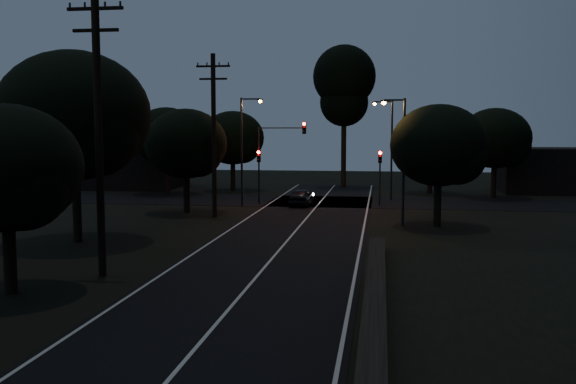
% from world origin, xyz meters
% --- Properties ---
extents(road_surface, '(60.00, 70.00, 0.03)m').
position_xyz_m(road_surface, '(0.00, 31.12, 0.01)').
color(road_surface, black).
rests_on(road_surface, ground).
extents(utility_pole_mid, '(2.20, 0.30, 11.00)m').
position_xyz_m(utility_pole_mid, '(-6.00, 15.00, 5.74)').
color(utility_pole_mid, black).
rests_on(utility_pole_mid, ground).
extents(utility_pole_far, '(2.20, 0.30, 10.50)m').
position_xyz_m(utility_pole_far, '(-6.00, 32.00, 5.48)').
color(utility_pole_far, black).
rests_on(utility_pole_far, ground).
extents(tree_left_b, '(5.17, 5.17, 6.58)m').
position_xyz_m(tree_left_b, '(-7.82, 11.90, 4.26)').
color(tree_left_b, black).
rests_on(tree_left_b, ground).
extents(tree_left_c, '(7.61, 7.61, 9.61)m').
position_xyz_m(tree_left_c, '(-10.23, 21.85, 6.22)').
color(tree_left_c, black).
rests_on(tree_left_c, ground).
extents(tree_left_d, '(5.60, 5.60, 7.10)m').
position_xyz_m(tree_left_d, '(-8.30, 33.89, 4.60)').
color(tree_left_d, black).
rests_on(tree_left_d, ground).
extents(tree_far_nw, '(5.85, 5.85, 7.40)m').
position_xyz_m(tree_far_nw, '(-8.79, 49.88, 4.79)').
color(tree_far_nw, black).
rests_on(tree_far_nw, ground).
extents(tree_far_w, '(5.99, 5.99, 7.63)m').
position_xyz_m(tree_far_w, '(-13.79, 45.88, 4.96)').
color(tree_far_w, black).
rests_on(tree_far_w, ground).
extents(tree_far_ne, '(5.58, 5.58, 7.06)m').
position_xyz_m(tree_far_ne, '(9.20, 49.89, 4.56)').
color(tree_far_ne, black).
rests_on(tree_far_ne, ground).
extents(tree_far_e, '(5.89, 5.89, 7.47)m').
position_xyz_m(tree_far_e, '(14.21, 46.88, 4.84)').
color(tree_far_e, black).
rests_on(tree_far_e, ground).
extents(tree_right_a, '(5.64, 5.64, 7.16)m').
position_xyz_m(tree_right_a, '(8.20, 29.89, 4.65)').
color(tree_right_a, black).
rests_on(tree_right_a, ground).
extents(tall_pine, '(6.11, 6.11, 13.89)m').
position_xyz_m(tall_pine, '(1.00, 55.00, 10.01)').
color(tall_pine, black).
rests_on(tall_pine, ground).
extents(building_left, '(10.00, 8.00, 4.40)m').
position_xyz_m(building_left, '(-20.00, 52.00, 2.20)').
color(building_left, black).
rests_on(building_left, ground).
extents(building_right, '(9.00, 7.00, 4.00)m').
position_xyz_m(building_right, '(20.00, 53.00, 2.00)').
color(building_right, black).
rests_on(building_right, ground).
extents(signal_left, '(0.28, 0.35, 4.10)m').
position_xyz_m(signal_left, '(-4.60, 39.99, 2.84)').
color(signal_left, black).
rests_on(signal_left, ground).
extents(signal_right, '(0.28, 0.35, 4.10)m').
position_xyz_m(signal_right, '(4.60, 39.99, 2.84)').
color(signal_right, black).
rests_on(signal_right, ground).
extents(signal_mast, '(3.70, 0.35, 6.25)m').
position_xyz_m(signal_mast, '(-2.91, 39.99, 4.34)').
color(signal_mast, black).
rests_on(signal_mast, ground).
extents(streetlight_a, '(1.66, 0.26, 8.00)m').
position_xyz_m(streetlight_a, '(-5.31, 38.00, 4.64)').
color(streetlight_a, black).
rests_on(streetlight_a, ground).
extents(streetlight_b, '(1.66, 0.26, 8.00)m').
position_xyz_m(streetlight_b, '(5.31, 44.00, 4.64)').
color(streetlight_b, black).
rests_on(streetlight_b, ground).
extents(streetlight_c, '(1.46, 0.26, 7.50)m').
position_xyz_m(streetlight_c, '(5.83, 30.00, 4.35)').
color(streetlight_c, black).
rests_on(streetlight_c, ground).
extents(car, '(1.69, 3.89, 1.30)m').
position_xyz_m(car, '(-1.19, 39.05, 0.65)').
color(car, black).
rests_on(car, ground).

